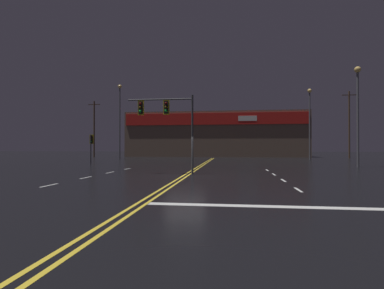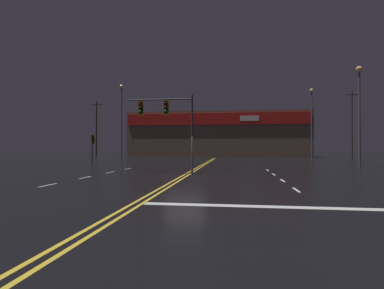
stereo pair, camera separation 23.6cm
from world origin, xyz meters
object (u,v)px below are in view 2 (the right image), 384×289
object	(u,v)px
traffic_signal_corner_northwest	(93,142)
streetlight_near_right	(122,113)
streetlight_far_left	(359,102)
traffic_signal_median	(165,114)
streetlight_far_right	(312,115)

from	to	relation	value
traffic_signal_corner_northwest	streetlight_near_right	size ratio (longest dim) A/B	0.28
traffic_signal_corner_northwest	streetlight_far_left	distance (m)	26.32
streetlight_near_right	streetlight_far_left	size ratio (longest dim) A/B	1.23
traffic_signal_corner_northwest	streetlight_near_right	distance (m)	14.04
traffic_signal_corner_northwest	streetlight_far_left	xyz separation A→B (m)	(26.04, -1.46, 3.53)
traffic_signal_median	streetlight_far_left	bearing A→B (deg)	29.24
traffic_signal_median	traffic_signal_corner_northwest	world-z (taller)	traffic_signal_median
traffic_signal_median	streetlight_far_right	xyz separation A→B (m)	(15.38, 23.80, 2.29)
traffic_signal_corner_northwest	streetlight_far_left	size ratio (longest dim) A/B	0.35
streetlight_far_right	traffic_signal_median	bearing A→B (deg)	-122.87
streetlight_far_left	streetlight_far_right	xyz separation A→B (m)	(-0.38, 14.98, 0.49)
streetlight_near_right	streetlight_far_right	size ratio (longest dim) A/B	1.12
streetlight_near_right	streetlight_far_left	xyz separation A→B (m)	(27.91, -14.56, -1.16)
traffic_signal_median	streetlight_far_right	world-z (taller)	streetlight_far_right
streetlight_near_right	traffic_signal_corner_northwest	bearing A→B (deg)	-81.87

